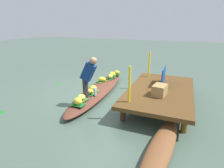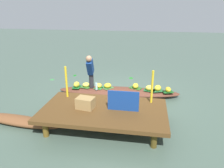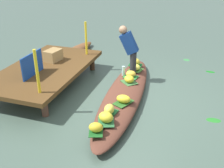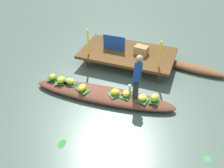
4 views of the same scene
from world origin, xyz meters
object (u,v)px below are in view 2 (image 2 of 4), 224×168
Objects in this scene: market_banner at (123,101)px; moored_boat at (20,121)px; vendor_boat at (118,92)px; water_bottle at (96,86)px; banana_bunch_3 at (108,86)px; banana_bunch_7 at (76,84)px; vendor_person at (90,70)px; banana_bunch_1 at (99,85)px; produce_crate at (85,103)px; banana_bunch_5 at (149,88)px; banana_bunch_4 at (86,85)px; banana_bunch_6 at (136,86)px; banana_bunch_0 at (158,88)px; banana_bunch_2 at (168,89)px.

moored_boat is at bearing 7.14° from market_banner.
water_bottle is (0.73, 0.24, 0.25)m from vendor_boat.
market_banner is (-2.71, -0.33, 0.63)m from moored_boat.
banana_bunch_3 is at bearing -3.00° from vendor_boat.
banana_bunch_7 is 0.21× the size of vendor_person.
banana_bunch_1 is (-1.61, -2.37, 0.22)m from moored_boat.
banana_bunch_3 is 0.58× the size of produce_crate.
vendor_person is 1.54× the size of market_banner.
banana_bunch_4 is at bearing 0.51° from banana_bunch_5.
banana_bunch_6 is 1.67m from vendor_person.
market_banner is at bearing 72.29° from banana_bunch_5.
banana_bunch_6 is at bearing -173.03° from banana_bunch_7.
vendor_person is (2.01, 0.15, 0.59)m from banana_bunch_5.
banana_bunch_4 is 0.34m from banana_bunch_7.
moored_boat is 9.67× the size of water_bottle.
water_bottle reaches higher than banana_bunch_0.
market_banner is at bearing 57.90° from banana_bunch_2.
banana_bunch_4 is (0.47, -0.01, -0.00)m from banana_bunch_1.
banana_bunch_7 is (0.79, 0.08, 0.02)m from banana_bunch_1.
vendor_person is 4.93× the size of water_bottle.
banana_bunch_7 is 0.33× the size of market_banner.
banana_bunch_2 is 2.43m from market_banner.
banana_bunch_0 is 2.50m from banana_bunch_4.
market_banner is (-0.41, 2.07, 0.62)m from vendor_boat.
banana_bunch_2 is 1.11m from banana_bunch_6.
vendor_boat is 1.70m from banana_bunch_2.
vendor_boat is 16.62× the size of banana_bunch_4.
banana_bunch_0 is at bearing 171.60° from banana_bunch_6.
moored_boat is at bearing 55.75° from banana_bunch_1.
produce_crate is at bearing 85.02° from banana_bunch_3.
banana_bunch_2 is (-2.37, 0.00, 0.00)m from banana_bunch_1.
banana_bunch_0 is at bearing -178.78° from banana_bunch_4.
banana_bunch_6 is (-1.74, -0.17, 0.01)m from banana_bunch_4.
vendor_person is at bearing 147.72° from banana_bunch_4.
banana_bunch_5 is at bearing 179.74° from banana_bunch_3.
banana_bunch_1 is at bearing 178.90° from banana_bunch_4.
banana_bunch_6 is 1.15× the size of banana_bunch_7.
banana_bunch_2 is 3.17m from banana_bunch_7.
banana_bunch_1 is 0.96× the size of banana_bunch_4.
market_banner is at bearing 127.44° from banana_bunch_4.
banana_bunch_5 reaches higher than banana_bunch_1.
banana_bunch_0 is 1.12× the size of water_bottle.
banana_bunch_7 is 2.75m from market_banner.
banana_bunch_2 is 2.06m from banana_bunch_3.
banana_bunch_0 is (-3.65, -2.43, 0.23)m from moored_boat.
banana_bunch_2 is 0.95× the size of banana_bunch_3.
banana_bunch_0 is at bearing 177.71° from vendor_boat.
vendor_person is 2.00m from produce_crate.
water_bottle reaches higher than banana_bunch_2.
banana_bunch_7 is at bearing -5.04° from vendor_person.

